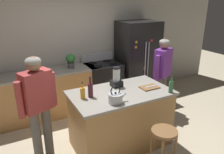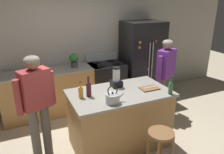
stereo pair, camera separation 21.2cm
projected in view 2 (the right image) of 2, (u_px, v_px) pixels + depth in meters
name	position (u px, v px, depth m)	size (l,w,h in m)	color
ground_plane	(119.00, 143.00, 3.77)	(14.00, 14.00, 0.00)	beige
back_wall	(82.00, 44.00, 4.98)	(8.00, 0.10, 2.70)	#BCB7AD
kitchen_island	(120.00, 119.00, 3.61)	(1.59, 0.92, 0.96)	#B7844C
back_counter_run	(53.00, 92.00, 4.62)	(2.00, 0.64, 0.96)	#B7844C
refrigerator	(142.00, 61.00, 5.25)	(0.90, 0.73, 1.85)	black
stove_range	(106.00, 83.00, 5.07)	(0.76, 0.65, 1.14)	black
person_by_island_left	(37.00, 100.00, 3.10)	(0.58, 0.35, 1.64)	#66605B
person_by_sink_right	(166.00, 71.00, 4.43)	(0.57, 0.37, 1.59)	#66605B
bar_stool	(160.00, 141.00, 3.01)	(0.36, 0.36, 0.64)	brown
potted_plant	(74.00, 59.00, 4.59)	(0.20, 0.20, 0.30)	#4C4C51
blender_appliance	(116.00, 78.00, 3.61)	(0.17, 0.17, 0.33)	black
bottle_olive_oil	(171.00, 88.00, 3.34)	(0.07, 0.07, 0.28)	#2D6638
bottle_wine	(89.00, 89.00, 3.25)	(0.08, 0.08, 0.32)	#471923
bottle_soda	(81.00, 92.00, 3.22)	(0.07, 0.07, 0.26)	orange
tea_kettle	(113.00, 98.00, 3.06)	(0.28, 0.20, 0.27)	#B7BABF
cutting_board	(149.00, 88.00, 3.56)	(0.30, 0.20, 0.02)	brown
chef_knife	(150.00, 87.00, 3.56)	(0.22, 0.03, 0.01)	#B7BABF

